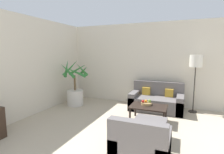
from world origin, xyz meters
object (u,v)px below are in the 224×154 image
potted_palm (75,90)px  apple_green (149,101)px  apple_red (143,101)px  floor_lamp (196,64)px  fruit_bowl (146,104)px  sofa_loveseat (156,101)px  armchair (142,148)px  ottoman (150,130)px  coffee_table (148,108)px  orange_fruit (146,101)px

potted_palm → apple_green: potted_palm is taller
potted_palm → apple_red: potted_palm is taller
floor_lamp → fruit_bowl: 1.89m
sofa_loveseat → armchair: sofa_loveseat is taller
floor_lamp → apple_green: size_ratio=21.49×
apple_red → ottoman: (0.36, -0.96, -0.29)m
sofa_loveseat → apple_red: sofa_loveseat is taller
apple_red → armchair: 1.84m
coffee_table → orange_fruit: 0.19m
orange_fruit → apple_green: bearing=26.1°
orange_fruit → fruit_bowl: bearing=-38.0°
coffee_table → fruit_bowl: bearing=130.9°
floor_lamp → apple_red: floor_lamp is taller
potted_palm → armchair: 3.51m
apple_red → potted_palm: bearing=169.6°
sofa_loveseat → apple_red: bearing=-102.1°
sofa_loveseat → apple_red: size_ratio=21.72×
apple_green → orange_fruit: 0.09m
potted_palm → armchair: bearing=-39.2°
potted_palm → sofa_loveseat: (2.55, 0.54, -0.23)m
fruit_bowl → apple_red: size_ratio=3.83×
orange_fruit → apple_red: bearing=-144.4°
fruit_bowl → armchair: (0.29, -1.81, -0.17)m
floor_lamp → fruit_bowl: size_ratio=6.11×
sofa_loveseat → apple_red: 1.02m
sofa_loveseat → fruit_bowl: 0.96m
apple_red → apple_green: (0.15, 0.09, 0.00)m
floor_lamp → ottoman: bearing=-112.6°
potted_palm → apple_green: size_ratio=19.49×
potted_palm → fruit_bowl: bearing=-9.3°
fruit_bowl → apple_red: (-0.08, -0.03, 0.06)m
armchair → coffee_table: bearing=97.2°
apple_green → armchair: size_ratio=0.09×
orange_fruit → potted_palm: bearing=171.0°
armchair → sofa_loveseat: bearing=93.4°
potted_palm → ottoman: bearing=-27.2°
apple_red → apple_green: size_ratio=0.92×
apple_green → ottoman: bearing=-78.9°
potted_palm → fruit_bowl: size_ratio=5.54×
apple_green → orange_fruit: size_ratio=1.04×
sofa_loveseat → floor_lamp: (1.03, 0.19, 1.15)m
potted_palm → orange_fruit: size_ratio=20.24×
coffee_table → floor_lamp: bearing=48.1°
apple_green → orange_fruit: bearing=-153.9°
fruit_bowl → apple_green: 0.11m
coffee_table → armchair: bearing=-82.8°
fruit_bowl → sofa_loveseat: bearing=82.5°
orange_fruit → ottoman: 1.09m
fruit_bowl → coffee_table: bearing=-49.1°
sofa_loveseat → armchair: 2.76m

